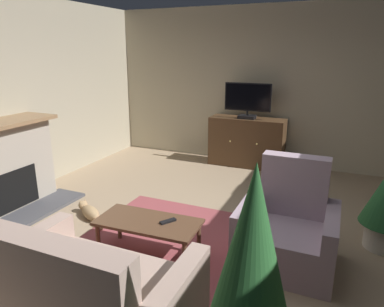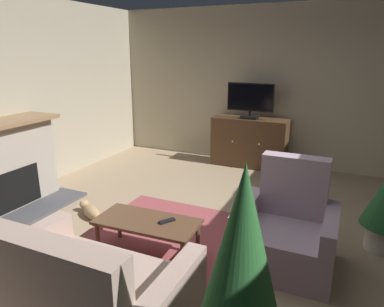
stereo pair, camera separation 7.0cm
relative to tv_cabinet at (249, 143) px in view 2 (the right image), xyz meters
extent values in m
cube|color=tan|center=(0.17, -2.89, -0.44)|extent=(6.36, 6.98, 0.04)
cube|color=#B2A88E|center=(0.17, 0.35, 1.00)|extent=(6.36, 0.10, 2.84)
cube|color=#9E474C|center=(0.07, -2.96, -0.42)|extent=(2.21, 1.84, 0.01)
cube|color=#4C4C51|center=(-2.03, -3.24, -0.40)|extent=(0.50, 1.76, 0.04)
cube|color=black|center=(-2.27, -3.24, -0.10)|extent=(0.10, 0.87, 0.52)
cube|color=#352315|center=(0.00, 0.00, -0.39)|extent=(1.29, 0.38, 0.06)
cube|color=#4C331E|center=(0.00, 0.00, 0.02)|extent=(1.35, 0.44, 0.89)
sphere|color=tan|center=(-0.24, -0.24, 0.07)|extent=(0.03, 0.03, 0.03)
sphere|color=tan|center=(0.24, -0.24, 0.07)|extent=(0.03, 0.03, 0.03)
cube|color=black|center=(0.00, -0.05, 0.50)|extent=(0.30, 0.20, 0.06)
cylinder|color=black|center=(0.00, -0.05, 0.57)|extent=(0.04, 0.04, 0.08)
cube|color=black|center=(0.00, -0.05, 0.85)|extent=(0.83, 0.05, 0.49)
cube|color=black|center=(0.00, -0.08, 0.85)|extent=(0.79, 0.01, 0.45)
cube|color=brown|center=(-0.11, -3.35, -0.03)|extent=(1.08, 0.54, 0.03)
cylinder|color=brown|center=(0.35, -3.13, -0.24)|extent=(0.04, 0.04, 0.38)
cylinder|color=brown|center=(-0.60, -3.17, -0.24)|extent=(0.04, 0.04, 0.38)
cylinder|color=brown|center=(0.37, -3.52, -0.24)|extent=(0.04, 0.04, 0.38)
cylinder|color=brown|center=(-0.58, -3.57, -0.24)|extent=(0.04, 0.04, 0.38)
cube|color=black|center=(0.08, -3.29, -0.01)|extent=(0.13, 0.17, 0.02)
cube|color=#BC9E8E|center=(0.03, -4.38, -0.21)|extent=(1.17, 0.94, 0.42)
cube|color=#BC9E8E|center=(0.03, -4.75, 0.27)|extent=(1.17, 0.20, 0.53)
cube|color=#BC9E8E|center=(-0.63, -4.38, -0.10)|extent=(0.15, 0.94, 0.64)
cube|color=tan|center=(0.29, -4.52, 0.12)|extent=(0.36, 0.12, 0.36)
cube|color=#AD93A3|center=(1.20, -2.93, -0.22)|extent=(0.66, 0.83, 0.41)
cube|color=#AD93A3|center=(1.20, -2.61, 0.31)|extent=(0.66, 0.18, 0.63)
cube|color=#AD93A3|center=(1.59, -2.93, -0.12)|extent=(0.13, 0.83, 0.61)
cube|color=#AD93A3|center=(0.80, -2.93, -0.12)|extent=(0.13, 0.83, 0.61)
cone|color=#2D6B33|center=(1.28, -4.76, 0.59)|extent=(0.61, 0.61, 1.23)
ellipsoid|color=tan|center=(-1.23, -2.91, -0.34)|extent=(0.42, 0.32, 0.16)
sphere|color=tan|center=(-1.43, -2.80, -0.32)|extent=(0.12, 0.12, 0.12)
cone|color=tan|center=(-1.45, -2.83, -0.26)|extent=(0.04, 0.04, 0.04)
cone|color=tan|center=(-1.42, -2.77, -0.26)|extent=(0.04, 0.04, 0.04)
cylinder|color=tan|center=(-0.98, -3.08, -0.38)|extent=(0.21, 0.13, 0.05)
camera|label=1|loc=(1.58, -6.11, 1.64)|focal=32.86mm
camera|label=2|loc=(1.64, -6.08, 1.64)|focal=32.86mm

